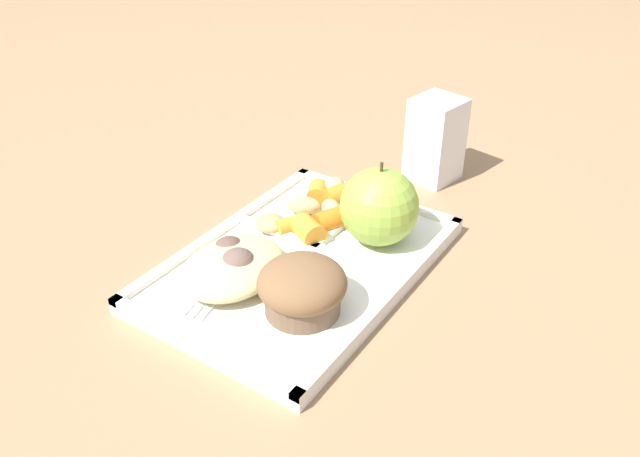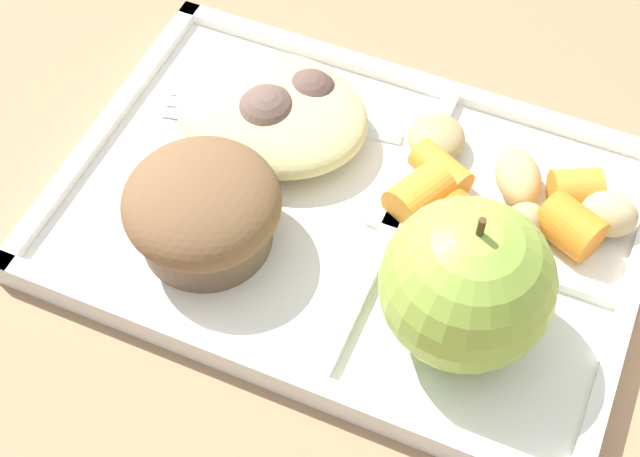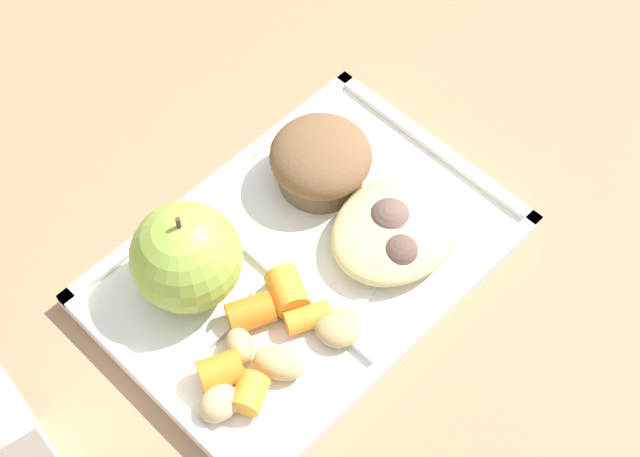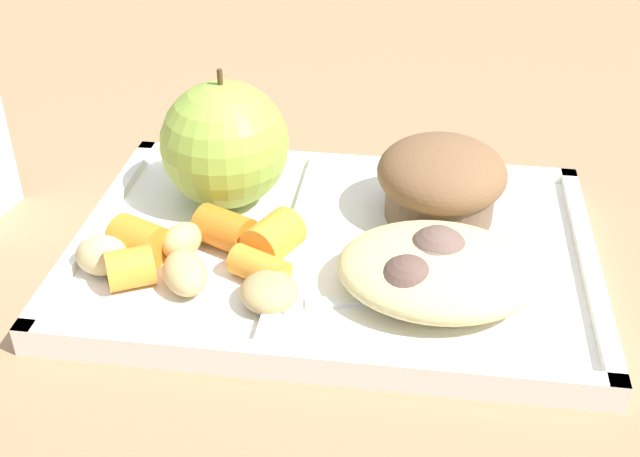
{
  "view_description": "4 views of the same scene",
  "coord_description": "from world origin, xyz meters",
  "px_view_note": "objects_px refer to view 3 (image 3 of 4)",
  "views": [
    {
      "loc": [
        0.45,
        0.33,
        0.41
      ],
      "look_at": [
        -0.03,
        0.0,
        0.04
      ],
      "focal_mm": 36.39,
      "sensor_mm": 36.0,
      "label": 1
    },
    {
      "loc": [
        -0.11,
        0.29,
        0.44
      ],
      "look_at": [
        -0.0,
        0.05,
        0.06
      ],
      "focal_mm": 52.85,
      "sensor_mm": 36.0,
      "label": 2
    },
    {
      "loc": [
        -0.27,
        -0.28,
        0.68
      ],
      "look_at": [
        0.02,
        0.0,
        0.03
      ],
      "focal_mm": 54.16,
      "sensor_mm": 36.0,
      "label": 3
    },
    {
      "loc": [
        0.05,
        -0.42,
        0.3
      ],
      "look_at": [
        -0.01,
        -0.02,
        0.04
      ],
      "focal_mm": 45.79,
      "sensor_mm": 36.0,
      "label": 4
    }
  ],
  "objects_px": {
    "green_apple": "(186,257)",
    "plastic_fork": "(409,234)",
    "lunch_tray": "(305,264)",
    "bran_muffin": "(321,160)"
  },
  "relations": [
    {
      "from": "lunch_tray",
      "to": "green_apple",
      "type": "xyz_separation_m",
      "value": [
        -0.08,
        0.05,
        0.05
      ]
    },
    {
      "from": "green_apple",
      "to": "plastic_fork",
      "type": "height_order",
      "value": "green_apple"
    },
    {
      "from": "green_apple",
      "to": "lunch_tray",
      "type": "bearing_deg",
      "value": -31.16
    },
    {
      "from": "bran_muffin",
      "to": "plastic_fork",
      "type": "distance_m",
      "value": 0.09
    },
    {
      "from": "lunch_tray",
      "to": "plastic_fork",
      "type": "distance_m",
      "value": 0.09
    },
    {
      "from": "green_apple",
      "to": "plastic_fork",
      "type": "relative_size",
      "value": 0.66
    },
    {
      "from": "lunch_tray",
      "to": "bran_muffin",
      "type": "relative_size",
      "value": 3.83
    },
    {
      "from": "lunch_tray",
      "to": "green_apple",
      "type": "distance_m",
      "value": 0.1
    },
    {
      "from": "green_apple",
      "to": "bran_muffin",
      "type": "xyz_separation_m",
      "value": [
        0.14,
        0.0,
        -0.02
      ]
    },
    {
      "from": "plastic_fork",
      "to": "green_apple",
      "type": "bearing_deg",
      "value": 149.74
    }
  ]
}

